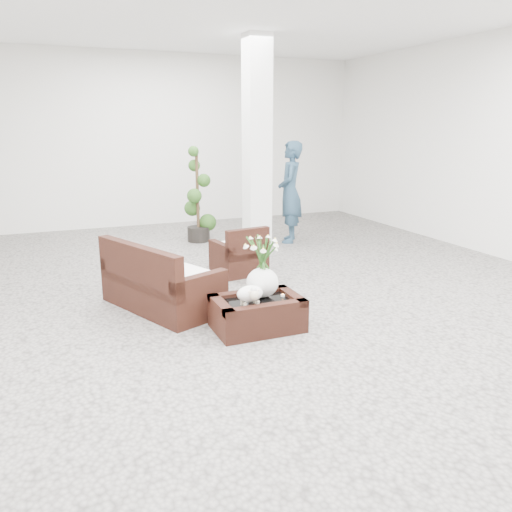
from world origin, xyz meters
name	(u,v)px	position (x,y,z in m)	size (l,w,h in m)	color
ground	(253,304)	(0.00, 0.00, 0.00)	(11.00, 11.00, 0.00)	gray
column	(257,144)	(1.20, 2.80, 1.75)	(0.40, 0.40, 3.50)	white
coffee_table	(257,315)	(-0.24, -0.72, 0.16)	(0.90, 0.60, 0.31)	#35170F
sheep_figurine	(250,295)	(-0.36, -0.82, 0.42)	(0.28, 0.23, 0.21)	white
planter_narcissus	(262,260)	(-0.14, -0.62, 0.71)	(0.44, 0.44, 0.80)	white
tealight	(283,295)	(0.06, -0.70, 0.33)	(0.04, 0.04, 0.03)	white
armchair	(239,249)	(0.31, 1.32, 0.35)	(0.65, 0.63, 0.70)	#35170F
loveseat	(162,275)	(-1.01, 0.30, 0.40)	(1.50, 0.72, 0.80)	#35170F
topiary	(198,196)	(0.35, 3.54, 0.84)	(0.45, 0.45, 1.68)	#224315
shopper	(290,192)	(1.88, 2.89, 0.90)	(0.66, 0.43, 1.80)	#284359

